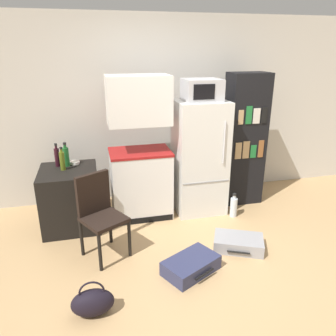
{
  "coord_description": "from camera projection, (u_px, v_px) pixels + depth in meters",
  "views": [
    {
      "loc": [
        -1.1,
        -2.61,
        2.12
      ],
      "look_at": [
        -0.27,
        0.85,
        0.81
      ],
      "focal_mm": 35.0,
      "sensor_mm": 36.0,
      "label": 1
    }
  ],
  "objects": [
    {
      "name": "bottle_olive_oil",
      "position": [
        62.0,
        160.0,
        3.89
      ],
      "size": [
        0.06,
        0.06,
        0.28
      ],
      "color": "#566619",
      "rests_on": "side_table"
    },
    {
      "name": "chair",
      "position": [
        99.0,
        209.0,
        3.44
      ],
      "size": [
        0.55,
        0.55,
        0.9
      ],
      "rotation": [
        0.0,
        0.0,
        0.52
      ],
      "color": "black",
      "rests_on": "ground_plane"
    },
    {
      "name": "side_table",
      "position": [
        71.0,
        198.0,
        4.05
      ],
      "size": [
        0.68,
        0.7,
        0.75
      ],
      "color": "black",
      "rests_on": "ground_plane"
    },
    {
      "name": "bottle_green_tall",
      "position": [
        66.0,
        156.0,
        4.01
      ],
      "size": [
        0.08,
        0.08,
        0.3
      ],
      "color": "#1E6028",
      "rests_on": "side_table"
    },
    {
      "name": "wall_back",
      "position": [
        180.0,
        109.0,
        4.78
      ],
      "size": [
        6.4,
        0.1,
        2.56
      ],
      "color": "beige",
      "rests_on": "ground_plane"
    },
    {
      "name": "kitchen_hutch",
      "position": [
        140.0,
        155.0,
        4.17
      ],
      "size": [
        0.77,
        0.54,
        1.82
      ],
      "color": "white",
      "rests_on": "ground_plane"
    },
    {
      "name": "handbag",
      "position": [
        93.0,
        302.0,
        2.73
      ],
      "size": [
        0.36,
        0.2,
        0.33
      ],
      "color": "black",
      "rests_on": "ground_plane"
    },
    {
      "name": "bookshelf",
      "position": [
        244.0,
        140.0,
        4.55
      ],
      "size": [
        0.53,
        0.36,
        1.82
      ],
      "color": "black",
      "rests_on": "ground_plane"
    },
    {
      "name": "ground_plane",
      "position": [
        213.0,
        268.0,
        3.36
      ],
      "size": [
        24.0,
        24.0,
        0.0
      ],
      "primitive_type": "plane",
      "color": "tan"
    },
    {
      "name": "microwave",
      "position": [
        202.0,
        90.0,
        4.04
      ],
      "size": [
        0.45,
        0.41,
        0.26
      ],
      "color": "#B7B7BC",
      "rests_on": "refrigerator"
    },
    {
      "name": "bowl",
      "position": [
        75.0,
        162.0,
        4.13
      ],
      "size": [
        0.12,
        0.12,
        0.03
      ],
      "color": "silver",
      "rests_on": "side_table"
    },
    {
      "name": "suitcase_large_flat",
      "position": [
        238.0,
        243.0,
        3.66
      ],
      "size": [
        0.63,
        0.52,
        0.14
      ],
      "rotation": [
        0.0,
        0.0,
        -0.43
      ],
      "color": "#99999E",
      "rests_on": "ground_plane"
    },
    {
      "name": "refrigerator",
      "position": [
        199.0,
        157.0,
        4.35
      ],
      "size": [
        0.65,
        0.6,
        1.5
      ],
      "color": "silver",
      "rests_on": "ground_plane"
    },
    {
      "name": "suitcase_small_flat",
      "position": [
        191.0,
        265.0,
        3.28
      ],
      "size": [
        0.64,
        0.55,
        0.15
      ],
      "rotation": [
        0.0,
        0.0,
        0.48
      ],
      "color": "navy",
      "rests_on": "ground_plane"
    },
    {
      "name": "water_bottle_front",
      "position": [
        234.0,
        207.0,
        4.34
      ],
      "size": [
        0.09,
        0.09,
        0.33
      ],
      "color": "silver",
      "rests_on": "ground_plane"
    },
    {
      "name": "bottle_wine_dark",
      "position": [
        57.0,
        157.0,
        4.01
      ],
      "size": [
        0.06,
        0.06,
        0.29
      ],
      "color": "black",
      "rests_on": "side_table"
    }
  ]
}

